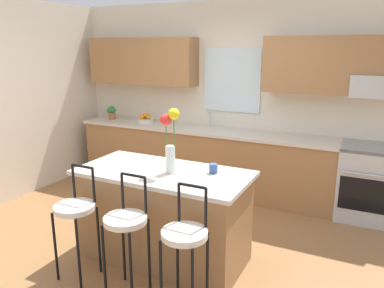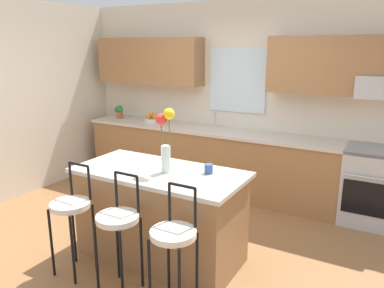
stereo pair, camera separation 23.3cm
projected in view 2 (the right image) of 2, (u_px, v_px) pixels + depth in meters
The scene contains 14 objects.
ground_plane at pixel (161, 243), 4.09m from camera, with size 14.00×14.00×0.00m, color olive.
wall_left at pixel (18, 100), 5.23m from camera, with size 0.12×4.60×2.70m, color beige.
back_wall_assembly at pixel (239, 87), 5.37m from camera, with size 5.60×0.50×2.70m.
counter_run at pixel (227, 162), 5.41m from camera, with size 4.56×0.64×0.92m.
sink_faucet at pixel (215, 118), 5.51m from camera, with size 0.02×0.13×0.23m.
oven_range at pixel (370, 186), 4.50m from camera, with size 0.60×0.64×0.92m.
kitchen_island at pixel (160, 214), 3.73m from camera, with size 1.66×0.81×0.92m.
bar_stool_near at pixel (71, 210), 3.42m from camera, with size 0.36×0.36×1.04m.
bar_stool_middle at pixel (118, 223), 3.16m from camera, with size 0.36×0.36×1.04m.
bar_stool_far at pixel (174, 239), 2.90m from camera, with size 0.36×0.36×1.04m.
flower_vase at pixel (165, 137), 3.48m from camera, with size 0.18×0.12×0.61m.
mug_ceramic at pixel (209, 169), 3.52m from camera, with size 0.08×0.08×0.09m, color #33518C.
fruit_bowl_oranges at pixel (152, 119), 5.90m from camera, with size 0.24×0.24×0.16m.
potted_plant_small at pixel (119, 111), 6.20m from camera, with size 0.18×0.12×0.22m.
Camera 2 is at (2.11, -3.05, 2.07)m, focal length 35.29 mm.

